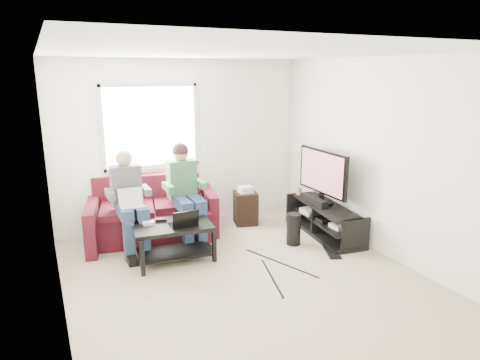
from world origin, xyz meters
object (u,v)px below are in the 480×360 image
tv (323,173)px  end_table (246,207)px  coffee_table (173,234)px  sofa (153,216)px  subwoofer (294,229)px  tv_stand (324,222)px

tv → end_table: bearing=133.8°
coffee_table → sofa: bearing=91.1°
sofa → tv: (2.33, -0.96, 0.61)m
sofa → subwoofer: size_ratio=4.56×
sofa → subwoofer: (1.73, -1.15, -0.10)m
sofa → tv: 2.59m
sofa → coffee_table: (0.02, -0.93, 0.04)m
sofa → coffee_table: bearing=-88.9°
coffee_table → tv_stand: bearing=-3.2°
end_table → tv: bearing=-46.2°
subwoofer → end_table: (-0.23, 1.07, 0.05)m
tv_stand → subwoofer: tv_stand is taller
tv_stand → tv: bearing=91.5°
tv → end_table: tv is taller
coffee_table → tv_stand: (2.32, -0.13, -0.15)m
tv → subwoofer: 0.95m
tv_stand → end_table: end_table is taller
coffee_table → tv_stand: 2.32m
end_table → subwoofer: bearing=-77.7°
end_table → sofa: bearing=176.9°
tv_stand → tv: size_ratio=1.36×
tv_stand → tv: (-0.00, 0.10, 0.72)m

